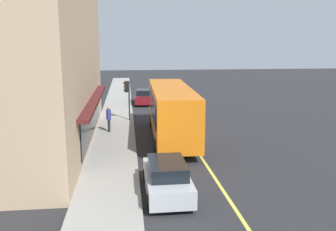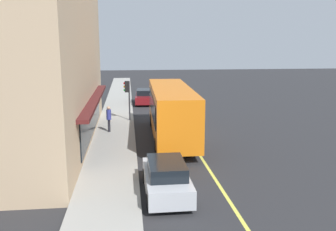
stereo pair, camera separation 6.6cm
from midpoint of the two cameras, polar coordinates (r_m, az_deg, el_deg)
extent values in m
plane|color=#28282B|center=(25.85, 2.74, -2.87)|extent=(120.00, 120.00, 0.00)
cube|color=#9E9B93|center=(25.52, -8.54, -3.00)|extent=(80.00, 2.84, 0.15)
cube|color=#D8D14C|center=(25.85, 2.74, -2.86)|extent=(36.00, 0.16, 0.01)
cube|color=tan|center=(24.31, -22.50, 8.09)|extent=(19.56, 8.39, 10.66)
cube|color=#4C1919|center=(23.76, -11.66, 2.52)|extent=(13.69, 0.70, 0.20)
cube|color=black|center=(24.01, -12.05, -0.56)|extent=(11.74, 0.08, 2.00)
cube|color=orange|center=(24.08, 0.41, 0.94)|extent=(11.06, 2.78, 3.00)
cube|color=black|center=(29.38, -0.61, 3.58)|extent=(0.17, 2.10, 1.80)
cube|color=black|center=(23.63, -2.58, 1.62)|extent=(8.80, 0.29, 1.32)
cube|color=black|center=(23.87, 3.52, 1.71)|extent=(8.80, 0.29, 1.32)
cube|color=#0CF259|center=(29.34, -0.62, 5.32)|extent=(0.13, 1.90, 0.36)
cube|color=#2D2D33|center=(29.74, -0.61, 0.54)|extent=(0.22, 2.40, 0.40)
cylinder|color=black|center=(27.74, -2.61, -0.81)|extent=(1.01, 0.33, 1.00)
cylinder|color=black|center=(27.92, 2.03, -0.72)|extent=(1.01, 0.33, 1.00)
cylinder|color=black|center=(20.93, -1.76, -4.92)|extent=(1.01, 0.33, 1.00)
cylinder|color=black|center=(21.17, 4.38, -4.75)|extent=(1.01, 0.33, 1.00)
cylinder|color=#2D2D33|center=(29.47, -6.21, 2.34)|extent=(0.12, 0.12, 3.20)
cube|color=black|center=(29.31, -6.65, 4.55)|extent=(0.30, 0.30, 0.90)
sphere|color=red|center=(29.28, -7.00, 5.07)|extent=(0.18, 0.18, 0.18)
sphere|color=orange|center=(29.31, -6.99, 4.54)|extent=(0.18, 0.18, 0.18)
sphere|color=green|center=(29.35, -6.97, 4.02)|extent=(0.18, 0.18, 0.18)
cube|color=maroon|center=(38.22, -3.90, 2.74)|extent=(4.38, 2.01, 0.75)
cube|color=black|center=(38.28, -3.92, 3.73)|extent=(2.48, 1.63, 0.55)
cylinder|color=black|center=(36.87, -2.62, 1.99)|extent=(0.65, 0.25, 0.64)
cylinder|color=black|center=(36.88, -5.17, 1.96)|extent=(0.65, 0.25, 0.64)
cylinder|color=black|center=(39.68, -2.71, 2.67)|extent=(0.65, 0.25, 0.64)
cylinder|color=black|center=(39.68, -5.08, 2.64)|extent=(0.65, 0.25, 0.64)
cube|color=#B7BABF|center=(15.69, -0.32, -10.29)|extent=(4.31, 1.83, 0.75)
cube|color=black|center=(15.31, -0.25, -8.24)|extent=(2.42, 1.53, 0.55)
cylinder|color=black|center=(17.04, -3.65, -9.49)|extent=(0.64, 0.22, 0.64)
cylinder|color=black|center=(17.20, 1.88, -9.26)|extent=(0.64, 0.22, 0.64)
cylinder|color=black|center=(14.43, -2.97, -13.51)|extent=(0.64, 0.22, 0.64)
cylinder|color=black|center=(14.62, 3.63, -13.18)|extent=(0.64, 0.22, 0.64)
cylinder|color=black|center=(25.95, -9.37, -1.60)|extent=(0.18, 0.18, 0.89)
cylinder|color=#33388C|center=(25.78, -9.43, 0.13)|extent=(0.34, 0.34, 0.71)
sphere|color=tan|center=(25.69, -9.46, 1.18)|extent=(0.25, 0.25, 0.25)
camera|label=1|loc=(0.03, -90.08, -0.02)|focal=38.57mm
camera|label=2|loc=(0.03, 89.92, 0.02)|focal=38.57mm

